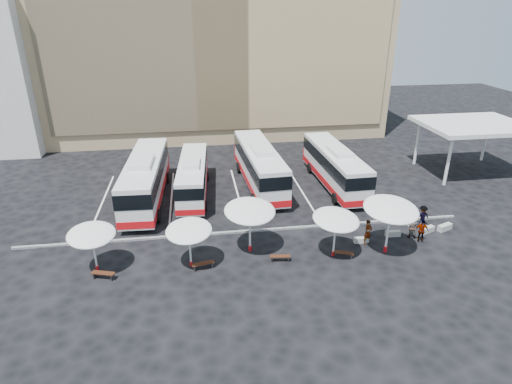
{
  "coord_description": "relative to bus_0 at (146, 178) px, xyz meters",
  "views": [
    {
      "loc": [
        -3.64,
        -28.02,
        15.97
      ],
      "look_at": [
        1.0,
        3.0,
        2.2
      ],
      "focal_mm": 30.0,
      "sensor_mm": 36.0,
      "label": 1
    }
  ],
  "objects": [
    {
      "name": "passenger_3",
      "position": [
        21.65,
        -8.18,
        -1.28
      ],
      "size": [
        1.2,
        0.79,
        1.74
      ],
      "primitive_type": "imported",
      "rotation": [
        0.0,
        0.0,
        3.28
      ],
      "color": "black",
      "rests_on": "ground"
    },
    {
      "name": "wood_bench_3",
      "position": [
        14.09,
        -11.66,
        -1.83
      ],
      "size": [
        1.39,
        0.84,
        0.42
      ],
      "rotation": [
        0.0,
        0.0,
        -0.38
      ],
      "color": "black",
      "rests_on": "ground"
    },
    {
      "name": "sunshade_1",
      "position": [
        3.71,
        -11.17,
        0.52
      ],
      "size": [
        3.51,
        3.54,
        3.14
      ],
      "rotation": [
        0.0,
        0.0,
        -0.19
      ],
      "color": "silver",
      "rests_on": "ground"
    },
    {
      "name": "sunshade_2",
      "position": [
        7.85,
        -9.85,
        0.97
      ],
      "size": [
        4.07,
        4.11,
        3.68
      ],
      "rotation": [
        0.0,
        0.0,
        0.17
      ],
      "color": "silver",
      "rests_on": "ground"
    },
    {
      "name": "bus_0",
      "position": [
        0.0,
        0.0,
        0.0
      ],
      "size": [
        3.54,
        13.37,
        4.21
      ],
      "rotation": [
        0.0,
        0.0,
        -0.05
      ],
      "color": "silver",
      "rests_on": "ground"
    },
    {
      "name": "bus_3",
      "position": [
        17.41,
        0.87,
        -0.14
      ],
      "size": [
        3.14,
        12.48,
        3.94
      ],
      "rotation": [
        0.0,
        0.0,
        0.03
      ],
      "color": "silver",
      "rests_on": "ground"
    },
    {
      "name": "curb_divider",
      "position": [
        8.06,
        -7.14,
        -2.07
      ],
      "size": [
        34.0,
        0.25,
        0.15
      ],
      "primitive_type": "cube",
      "color": "black",
      "rests_on": "ground"
    },
    {
      "name": "passenger_1",
      "position": [
        20.02,
        -9.71,
        -1.28
      ],
      "size": [
        1.05,
        0.97,
        1.73
      ],
      "primitive_type": "imported",
      "rotation": [
        0.0,
        0.0,
        2.66
      ],
      "color": "black",
      "rests_on": "ground"
    },
    {
      "name": "bay_lines",
      "position": [
        8.06,
        0.36,
        -2.14
      ],
      "size": [
        24.15,
        12.0,
        0.01
      ],
      "color": "white",
      "rests_on": "ground"
    },
    {
      "name": "passenger_0",
      "position": [
        16.41,
        -10.09,
        -1.21
      ],
      "size": [
        0.82,
        0.72,
        1.88
      ],
      "primitive_type": "imported",
      "rotation": [
        0.0,
        0.0,
        0.48
      ],
      "color": "black",
      "rests_on": "ground"
    },
    {
      "name": "sunshade_3",
      "position": [
        13.47,
        -11.34,
        0.66
      ],
      "size": [
        4.14,
        4.16,
        3.31
      ],
      "rotation": [
        0.0,
        0.0,
        0.39
      ],
      "color": "silver",
      "rests_on": "ground"
    },
    {
      "name": "sunshade_4",
      "position": [
        17.26,
        -11.38,
        1.17
      ],
      "size": [
        4.26,
        4.3,
        3.91
      ],
      "rotation": [
        0.0,
        0.0,
        0.15
      ],
      "color": "silver",
      "rests_on": "ground"
    },
    {
      "name": "conc_bench_3",
      "position": [
        23.13,
        -9.07,
        -1.91
      ],
      "size": [
        1.33,
        0.87,
        0.47
      ],
      "primitive_type": "cube",
      "rotation": [
        0.0,
        0.0,
        0.39
      ],
      "color": "#979791",
      "rests_on": "ground"
    },
    {
      "name": "passenger_2",
      "position": [
        20.39,
        -10.41,
        -1.27
      ],
      "size": [
        1.11,
        0.72,
        1.75
      ],
      "primitive_type": "imported",
      "rotation": [
        0.0,
        0.0,
        -0.31
      ],
      "color": "black",
      "rests_on": "ground"
    },
    {
      "name": "sunshade_0",
      "position": [
        -2.38,
        -10.79,
        0.52
      ],
      "size": [
        3.85,
        3.88,
        3.14
      ],
      "rotation": [
        0.0,
        0.0,
        0.35
      ],
      "color": "silver",
      "rests_on": "ground"
    },
    {
      "name": "bus_1",
      "position": [
        4.09,
        0.79,
        -0.35
      ],
      "size": [
        3.11,
        11.22,
        3.52
      ],
      "rotation": [
        0.0,
        0.0,
        -0.07
      ],
      "color": "silver",
      "rests_on": "ground"
    },
    {
      "name": "sandstone_building",
      "position": [
        8.06,
        24.23,
        10.48
      ],
      "size": [
        42.0,
        18.25,
        29.6
      ],
      "color": "tan",
      "rests_on": "ground"
    },
    {
      "name": "conc_bench_0",
      "position": [
        16.05,
        -9.91,
        -1.95
      ],
      "size": [
        1.08,
        0.38,
        0.4
      ],
      "primitive_type": "cube",
      "rotation": [
        0.0,
        0.0,
        -0.02
      ],
      "color": "#979791",
      "rests_on": "ground"
    },
    {
      "name": "wood_bench_0",
      "position": [
        -1.8,
        -11.82,
        -1.8
      ],
      "size": [
        1.54,
        0.82,
        0.46
      ],
      "rotation": [
        0.0,
        0.0,
        -0.3
      ],
      "color": "black",
      "rests_on": "ground"
    },
    {
      "name": "conc_bench_2",
      "position": [
        21.64,
        -9.19,
        -1.93
      ],
      "size": [
        1.22,
        0.81,
        0.44
      ],
      "primitive_type": "cube",
      "rotation": [
        0.0,
        0.0,
        0.4
      ],
      "color": "#979791",
      "rests_on": "ground"
    },
    {
      "name": "bus_2",
      "position": [
        10.36,
        1.91,
        -0.03
      ],
      "size": [
        3.53,
        13.17,
        4.14
      ],
      "rotation": [
        0.0,
        0.0,
        0.05
      ],
      "color": "silver",
      "rests_on": "ground"
    },
    {
      "name": "service_canopy",
      "position": [
        32.06,
        2.36,
        2.72
      ],
      "size": [
        10.0,
        8.0,
        5.2
      ],
      "color": "silver",
      "rests_on": "ground"
    },
    {
      "name": "conc_bench_1",
      "position": [
        18.75,
        -9.37,
        -1.94
      ],
      "size": [
        1.14,
        0.44,
        0.42
      ],
      "primitive_type": "cube",
      "rotation": [
        0.0,
        0.0,
        -0.06
      ],
      "color": "#979791",
      "rests_on": "ground"
    },
    {
      "name": "wood_bench_2",
      "position": [
        9.68,
        -11.49,
        -1.82
      ],
      "size": [
        1.41,
        0.53,
        0.42
      ],
      "rotation": [
        0.0,
        0.0,
        -0.12
      ],
      "color": "black",
      "rests_on": "ground"
    },
    {
      "name": "wood_bench_1",
      "position": [
        4.49,
        -11.63,
        -1.8
      ],
      "size": [
        1.52,
        0.69,
        0.45
      ],
      "rotation": [
        0.0,
        0.0,
        0.21
      ],
      "color": "black",
      "rests_on": "ground"
    },
    {
      "name": "ground",
      "position": [
        8.06,
        -7.64,
        -2.15
      ],
      "size": [
        120.0,
        120.0,
        0.0
      ],
      "primitive_type": "plane",
      "color": "black",
      "rests_on": "ground"
    }
  ]
}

